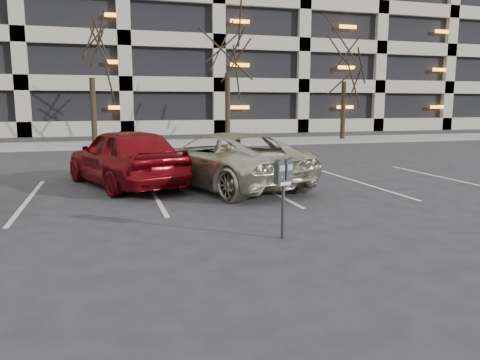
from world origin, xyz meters
name	(u,v)px	position (x,y,z in m)	size (l,w,h in m)	color
ground	(235,210)	(0.00, 0.00, 0.00)	(140.00, 140.00, 0.00)	#28282B
sidewalk	(155,144)	(0.00, 16.00, 0.06)	(80.00, 4.00, 0.12)	gray
stall_lines	(154,193)	(-1.40, 2.30, 0.01)	(16.90, 5.20, 0.00)	silver
parking_garage	(263,26)	(12.00, 33.84, 9.26)	(52.00, 20.00, 19.00)	black
tree_b	(90,35)	(-3.00, 16.00, 5.51)	(3.36, 3.36, 7.63)	black
tree_c	(227,29)	(4.00, 16.00, 6.07)	(3.70, 3.70, 8.41)	black
tree_d	(345,45)	(11.00, 16.00, 5.49)	(3.34, 3.34, 7.60)	black
parking_meter	(283,179)	(0.20, -2.17, 0.96)	(0.34, 0.23, 1.25)	black
suv_silver	(224,160)	(0.48, 2.73, 0.71)	(3.98, 5.61, 1.43)	beige
car_red	(125,157)	(-2.01, 3.51, 0.78)	(1.83, 4.55, 1.55)	maroon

